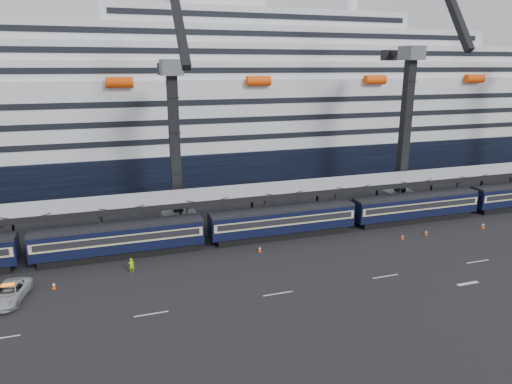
{
  "coord_description": "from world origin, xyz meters",
  "views": [
    {
      "loc": [
        -28.39,
        -41.1,
        21.2
      ],
      "look_at": [
        -11.63,
        10.0,
        6.29
      ],
      "focal_mm": 32.0,
      "sensor_mm": 36.0,
      "label": 1
    }
  ],
  "objects": [
    {
      "name": "traffic_cone_e",
      "position": [
        9.96,
        4.86,
        0.35
      ],
      "size": [
        0.35,
        0.35,
        0.7
      ],
      "color": "#FF4A08",
      "rests_on": "ground"
    },
    {
      "name": "lane_markings",
      "position": [
        8.15,
        -5.23,
        0.01
      ],
      "size": [
        111.0,
        4.27,
        0.02
      ],
      "color": "beige",
      "rests_on": "ground"
    },
    {
      "name": "ground",
      "position": [
        0.0,
        0.0,
        0.0
      ],
      "size": [
        260.0,
        260.0,
        0.0
      ],
      "primitive_type": "plane",
      "color": "black",
      "rests_on": "ground"
    },
    {
      "name": "traffic_cone_d",
      "position": [
        6.14,
        4.55,
        0.33
      ],
      "size": [
        0.34,
        0.34,
        0.68
      ],
      "color": "#FF4A08",
      "rests_on": "ground"
    },
    {
      "name": "cruise_ship",
      "position": [
        -1.08,
        45.99,
        12.34
      ],
      "size": [
        214.09,
        28.84,
        34.0
      ],
      "color": "black",
      "rests_on": "ground"
    },
    {
      "name": "traffic_cone_f",
      "position": [
        18.96,
        4.63,
        0.43
      ],
      "size": [
        0.43,
        0.43,
        0.86
      ],
      "color": "#FF4A08",
      "rests_on": "ground"
    },
    {
      "name": "traffic_cone_a",
      "position": [
        -38.01,
        4.62,
        0.35
      ],
      "size": [
        0.35,
        0.35,
        0.7
      ],
      "color": "#FF4A08",
      "rests_on": "ground"
    },
    {
      "name": "traffic_cone_c",
      "position": [
        -12.38,
        6.32,
        0.37
      ],
      "size": [
        0.38,
        0.38,
        0.76
      ],
      "color": "#FF4A08",
      "rests_on": "ground"
    },
    {
      "name": "pickup_truck",
      "position": [
        -38.3,
        2.5,
        0.79
      ],
      "size": [
        3.72,
        6.12,
        1.59
      ],
      "primitive_type": "imported",
      "rotation": [
        0.0,
        0.0,
        -0.2
      ],
      "color": "#A2A4A9",
      "rests_on": "ground"
    },
    {
      "name": "canopy",
      "position": [
        0.0,
        14.0,
        5.25
      ],
      "size": [
        130.0,
        6.25,
        5.53
      ],
      "color": "#9B9DA3",
      "rests_on": "ground"
    },
    {
      "name": "train",
      "position": [
        -4.65,
        10.0,
        2.2
      ],
      "size": [
        133.05,
        3.0,
        4.05
      ],
      "color": "black",
      "rests_on": "ground"
    },
    {
      "name": "worker",
      "position": [
        -27.1,
        5.25,
        0.8
      ],
      "size": [
        0.61,
        0.42,
        1.61
      ],
      "primitive_type": "imported",
      "rotation": [
        0.0,
        0.0,
        3.2
      ],
      "color": "#B2ED0C",
      "rests_on": "ground"
    },
    {
      "name": "crane_dark_near",
      "position": [
        -20.0,
        18.59,
        11.93
      ],
      "size": [
        4.5,
        17.75,
        35.08
      ],
      "color": "#4B4F53",
      "rests_on": "ground"
    },
    {
      "name": "traffic_cone_b",
      "position": [
        -34.63,
        3.87,
        0.39
      ],
      "size": [
        0.39,
        0.39,
        0.78
      ],
      "color": "#FF4A08",
      "rests_on": "ground"
    },
    {
      "name": "crane_dark_mid",
      "position": [
        15.0,
        17.59,
        13.36
      ],
      "size": [
        4.5,
        18.24,
        39.64
      ],
      "color": "#4B4F53",
      "rests_on": "ground"
    }
  ]
}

